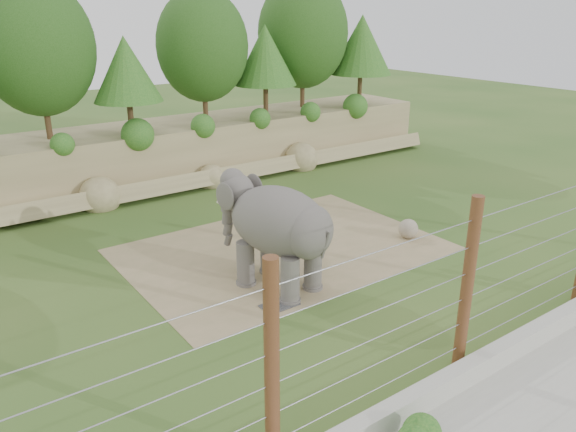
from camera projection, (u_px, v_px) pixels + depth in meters
ground at (329, 288)px, 15.98m from camera, size 90.00×90.00×0.00m
back_embankment at (157, 94)px, 24.55m from camera, size 30.00×5.52×8.77m
dirt_patch at (283, 249)px, 18.53m from camera, size 10.00×7.00×0.02m
drain_grate at (279, 305)px, 15.02m from camera, size 1.00×0.60×0.03m
elephant at (279, 236)px, 15.55m from camera, size 2.57×4.13×3.11m
stone_ball at (408, 229)px, 19.33m from camera, size 0.67×0.67×0.67m
retaining_wall at (477, 367)px, 12.09m from camera, size 26.00×0.35×0.50m
walkway at (564, 429)px, 10.65m from camera, size 26.00×4.00×0.01m
barrier_fence at (467, 285)px, 11.86m from camera, size 20.26×0.26×4.00m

